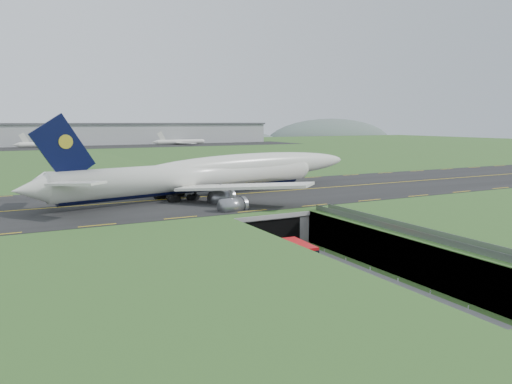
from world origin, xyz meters
TOP-DOWN VIEW (x-y plane):
  - ground at (0.00, 0.00)m, footprint 900.00×900.00m
  - airfield_deck at (0.00, 0.00)m, footprint 800.00×800.00m
  - trench_road at (0.00, -7.50)m, footprint 12.00×75.00m
  - taxiway at (0.00, 33.00)m, footprint 800.00×44.00m
  - tunnel_portal at (0.00, 16.71)m, footprint 17.00×22.30m
  - guideway at (11.00, -19.11)m, footprint 3.00×53.00m
  - jumbo_jet at (0.39, 34.23)m, footprint 84.69×55.36m
  - shuttle_tram at (-1.61, -3.38)m, footprint 3.72×8.44m
  - cargo_terminal at (-0.11, 299.41)m, footprint 320.00×67.00m
  - distant_hills at (64.38, 430.00)m, footprint 700.00×91.00m

SIDE VIEW (x-z plane):
  - distant_hills at x=64.38m, z-range -34.00..26.00m
  - ground at x=0.00m, z-range 0.00..0.00m
  - trench_road at x=0.00m, z-range 0.00..0.20m
  - shuttle_tram at x=-1.61m, z-range 0.16..3.50m
  - airfield_deck at x=0.00m, z-range 0.00..6.00m
  - tunnel_portal at x=0.00m, z-range 0.33..6.33m
  - guideway at x=11.00m, z-range 1.80..8.85m
  - taxiway at x=0.00m, z-range 6.00..6.18m
  - jumbo_jet at x=0.39m, z-range 1.66..20.38m
  - cargo_terminal at x=-0.11m, z-range 6.16..21.76m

